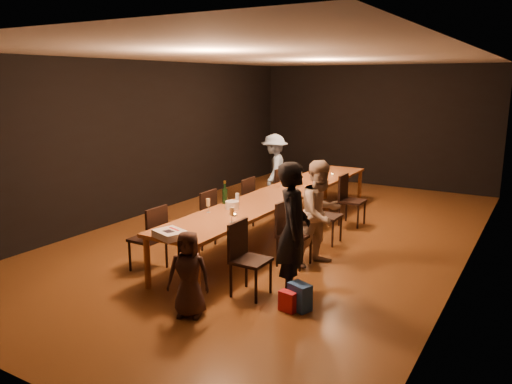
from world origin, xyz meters
The scene contains 30 objects.
ground centered at (0.00, 0.00, 0.00)m, with size 10.00×10.00×0.00m, color #4B2612.
room_shell centered at (0.00, 0.00, 2.08)m, with size 6.04×10.04×3.02m.
table centered at (0.00, 0.00, 0.70)m, with size 0.90×6.00×0.75m.
chair_right_0 centered at (0.85, -2.40, 0.47)m, with size 0.42×0.42×0.93m, color black, non-canonical shape.
chair_right_1 centered at (0.85, -1.20, 0.47)m, with size 0.42×0.42×0.93m, color black, non-canonical shape.
chair_right_2 centered at (0.85, 0.00, 0.47)m, with size 0.42×0.42×0.93m, color black, non-canonical shape.
chair_right_3 centered at (0.85, 1.20, 0.47)m, with size 0.42×0.42×0.93m, color black, non-canonical shape.
chair_left_0 centered at (-0.85, -2.40, 0.47)m, with size 0.42×0.42×0.93m, color black, non-canonical shape.
chair_left_1 centered at (-0.85, -1.20, 0.47)m, with size 0.42×0.42×0.93m, color black, non-canonical shape.
chair_left_2 centered at (-0.85, 0.00, 0.47)m, with size 0.42×0.42×0.93m, color black, non-canonical shape.
chair_left_3 centered at (-0.85, 1.20, 0.47)m, with size 0.42×0.42×0.93m, color black, non-canonical shape.
woman_birthday centered at (1.31, -2.16, 0.85)m, with size 0.62×0.40×1.69m, color black.
woman_tan centered at (1.15, -0.98, 0.77)m, with size 0.75×0.58×1.53m, color #C1A791.
man_blue centered at (-1.15, 1.85, 0.76)m, with size 0.98×0.56×1.52m, color #7D9BC2.
child centered at (0.53, -3.23, 0.50)m, with size 0.49×0.32×1.00m, color #38241F.
gift_bag_red centered at (1.45, -2.57, 0.12)m, with size 0.20×0.11×0.24m, color red.
gift_bag_blue centered at (1.55, -2.46, 0.16)m, with size 0.26×0.17×0.32m, color #2958B3.
birthday_cake centered at (0.00, -2.90, 0.79)m, with size 0.46×0.41×0.09m.
plate_stack centered at (-0.12, -1.35, 0.81)m, with size 0.20×0.20×0.11m, color white.
champagne_bottle centered at (-0.39, -1.13, 0.93)m, with size 0.08×0.08×0.36m, color black, non-canonical shape.
ice_bucket centered at (-0.07, 0.70, 0.87)m, with size 0.22×0.22×0.24m, color silver.
wineglass_0 centered at (-0.29, -1.71, 0.85)m, with size 0.06×0.06×0.21m, color beige, non-canonical shape.
wineglass_1 centered at (0.28, -1.96, 0.85)m, with size 0.06×0.06×0.21m, color beige, non-canonical shape.
wineglass_2 centered at (-0.12, -1.19, 0.85)m, with size 0.06×0.06×0.21m, color silver, non-canonical shape.
wineglass_3 centered at (0.32, -0.34, 0.85)m, with size 0.06×0.06×0.21m, color beige, non-canonical shape.
wineglass_4 centered at (-0.24, 0.46, 0.85)m, with size 0.06×0.06×0.21m, color silver, non-canonical shape.
wineglass_5 centered at (0.21, 0.89, 0.85)m, with size 0.06×0.06×0.21m, color silver, non-canonical shape.
tealight_near centered at (0.15, -1.68, 0.77)m, with size 0.05×0.05×0.03m, color #B2B7B2.
tealight_mid centered at (0.15, 0.15, 0.77)m, with size 0.05×0.05×0.03m, color #B2B7B2.
tealight_far centered at (0.15, 1.91, 0.77)m, with size 0.05×0.05×0.03m, color #B2B7B2.
Camera 1 is at (3.87, -7.36, 2.63)m, focal length 35.00 mm.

